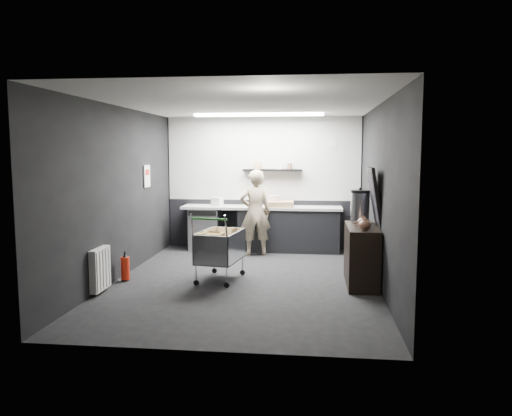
# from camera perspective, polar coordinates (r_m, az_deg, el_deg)

# --- Properties ---
(floor) EXTENTS (5.50, 5.50, 0.00)m
(floor) POSITION_cam_1_polar(r_m,az_deg,el_deg) (7.80, -1.22, -8.34)
(floor) COLOR black
(floor) RESTS_ON ground
(ceiling) EXTENTS (5.50, 5.50, 0.00)m
(ceiling) POSITION_cam_1_polar(r_m,az_deg,el_deg) (7.57, -1.27, 11.82)
(ceiling) COLOR silver
(ceiling) RESTS_ON wall_back
(wall_back) EXTENTS (5.50, 0.00, 5.50)m
(wall_back) POSITION_cam_1_polar(r_m,az_deg,el_deg) (10.29, 0.83, 2.88)
(wall_back) COLOR black
(wall_back) RESTS_ON floor
(wall_front) EXTENTS (5.50, 0.00, 5.50)m
(wall_front) POSITION_cam_1_polar(r_m,az_deg,el_deg) (4.87, -5.64, -1.16)
(wall_front) COLOR black
(wall_front) RESTS_ON floor
(wall_left) EXTENTS (0.00, 5.50, 5.50)m
(wall_left) POSITION_cam_1_polar(r_m,az_deg,el_deg) (8.09, -15.44, 1.67)
(wall_left) COLOR black
(wall_left) RESTS_ON floor
(wall_right) EXTENTS (0.00, 5.50, 5.50)m
(wall_right) POSITION_cam_1_polar(r_m,az_deg,el_deg) (7.56, 13.95, 1.39)
(wall_right) COLOR black
(wall_right) RESTS_ON floor
(kitchen_wall_panel) EXTENTS (3.95, 0.02, 1.70)m
(kitchen_wall_panel) POSITION_cam_1_polar(r_m,az_deg,el_deg) (10.25, 0.82, 5.67)
(kitchen_wall_panel) COLOR #B8B8B4
(kitchen_wall_panel) RESTS_ON wall_back
(dado_panel) EXTENTS (3.95, 0.02, 1.00)m
(dado_panel) POSITION_cam_1_polar(r_m,az_deg,el_deg) (10.36, 0.81, -1.82)
(dado_panel) COLOR black
(dado_panel) RESTS_ON wall_back
(floating_shelf) EXTENTS (1.20, 0.22, 0.04)m
(floating_shelf) POSITION_cam_1_polar(r_m,az_deg,el_deg) (10.13, 1.89, 4.35)
(floating_shelf) COLOR black
(floating_shelf) RESTS_ON wall_back
(wall_clock) EXTENTS (0.20, 0.03, 0.20)m
(wall_clock) POSITION_cam_1_polar(r_m,az_deg,el_deg) (10.20, 8.73, 7.27)
(wall_clock) COLOR silver
(wall_clock) RESTS_ON wall_back
(poster) EXTENTS (0.02, 0.30, 0.40)m
(poster) POSITION_cam_1_polar(r_m,az_deg,el_deg) (9.28, -12.36, 3.58)
(poster) COLOR white
(poster) RESTS_ON wall_left
(poster_red_band) EXTENTS (0.02, 0.22, 0.10)m
(poster_red_band) POSITION_cam_1_polar(r_m,az_deg,el_deg) (9.28, -12.34, 4.01)
(poster_red_band) COLOR red
(poster_red_band) RESTS_ON poster
(radiator) EXTENTS (0.10, 0.50, 0.60)m
(radiator) POSITION_cam_1_polar(r_m,az_deg,el_deg) (7.39, -17.39, -6.68)
(radiator) COLOR silver
(radiator) RESTS_ON wall_left
(ceiling_strip) EXTENTS (2.40, 0.20, 0.04)m
(ceiling_strip) POSITION_cam_1_polar(r_m,az_deg,el_deg) (9.40, 0.29, 10.59)
(ceiling_strip) COLOR white
(ceiling_strip) RESTS_ON ceiling
(prep_counter) EXTENTS (3.20, 0.61, 0.90)m
(prep_counter) POSITION_cam_1_polar(r_m,az_deg,el_deg) (10.05, 1.40, -2.33)
(prep_counter) COLOR black
(prep_counter) RESTS_ON floor
(person) EXTENTS (0.68, 0.54, 1.65)m
(person) POSITION_cam_1_polar(r_m,az_deg,el_deg) (9.58, -0.07, -0.53)
(person) COLOR beige
(person) RESTS_ON floor
(shopping_cart) EXTENTS (0.70, 1.03, 1.04)m
(shopping_cart) POSITION_cam_1_polar(r_m,az_deg,el_deg) (7.77, -4.16, -4.66)
(shopping_cart) COLOR silver
(shopping_cart) RESTS_ON floor
(sideboard) EXTENTS (0.50, 1.18, 1.77)m
(sideboard) POSITION_cam_1_polar(r_m,az_deg,el_deg) (7.70, 12.03, -4.40)
(sideboard) COLOR black
(sideboard) RESTS_ON floor
(fire_extinguisher) EXTENTS (0.13, 0.13, 0.44)m
(fire_extinguisher) POSITION_cam_1_polar(r_m,az_deg,el_deg) (8.02, -14.72, -6.58)
(fire_extinguisher) COLOR red
(fire_extinguisher) RESTS_ON floor
(cardboard_box) EXTENTS (0.59, 0.46, 0.11)m
(cardboard_box) POSITION_cam_1_polar(r_m,az_deg,el_deg) (9.92, 2.67, 0.46)
(cardboard_box) COLOR tan
(cardboard_box) RESTS_ON prep_counter
(pink_tub) EXTENTS (0.22, 0.22, 0.22)m
(pink_tub) POSITION_cam_1_polar(r_m,az_deg,el_deg) (9.97, 2.08, 0.81)
(pink_tub) COLOR beige
(pink_tub) RESTS_ON prep_counter
(white_container) EXTENTS (0.24, 0.22, 0.17)m
(white_container) POSITION_cam_1_polar(r_m,az_deg,el_deg) (10.08, -4.45, 0.72)
(white_container) COLOR silver
(white_container) RESTS_ON prep_counter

